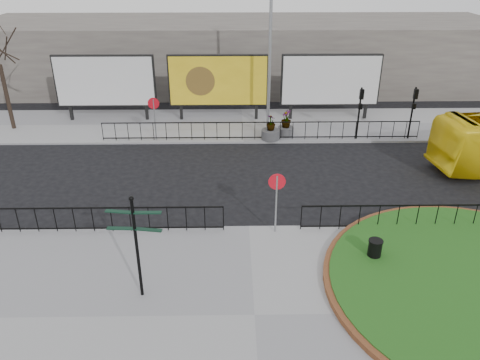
{
  "coord_description": "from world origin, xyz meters",
  "views": [
    {
      "loc": [
        -0.61,
        -15.73,
        9.96
      ],
      "look_at": [
        -0.34,
        1.09,
        1.61
      ],
      "focal_mm": 35.0,
      "sensor_mm": 36.0,
      "label": 1
    }
  ],
  "objects_px": {
    "fingerpost_sign": "(136,238)",
    "litter_bin": "(375,250)",
    "lamp_post": "(270,50)",
    "planter_b": "(271,131)",
    "planter_c": "(286,126)",
    "billboard_mid": "(218,81)"
  },
  "relations": [
    {
      "from": "billboard_mid",
      "to": "fingerpost_sign",
      "type": "xyz_separation_m",
      "value": [
        -2.02,
        -16.99,
        -0.35
      ]
    },
    {
      "from": "planter_c",
      "to": "lamp_post",
      "type": "bearing_deg",
      "value": 135.08
    },
    {
      "from": "billboard_mid",
      "to": "lamp_post",
      "type": "height_order",
      "value": "lamp_post"
    },
    {
      "from": "lamp_post",
      "to": "litter_bin",
      "type": "bearing_deg",
      "value": -78.2
    },
    {
      "from": "fingerpost_sign",
      "to": "planter_b",
      "type": "height_order",
      "value": "fingerpost_sign"
    },
    {
      "from": "litter_bin",
      "to": "planter_b",
      "type": "relative_size",
      "value": 0.57
    },
    {
      "from": "fingerpost_sign",
      "to": "litter_bin",
      "type": "height_order",
      "value": "fingerpost_sign"
    },
    {
      "from": "lamp_post",
      "to": "planter_b",
      "type": "xyz_separation_m",
      "value": [
        0.04,
        -1.6,
        -4.23
      ]
    },
    {
      "from": "litter_bin",
      "to": "planter_b",
      "type": "xyz_separation_m",
      "value": [
        -2.74,
        11.74,
        0.06
      ]
    },
    {
      "from": "planter_b",
      "to": "billboard_mid",
      "type": "bearing_deg",
      "value": 130.49
    },
    {
      "from": "lamp_post",
      "to": "planter_c",
      "type": "relative_size",
      "value": 6.11
    },
    {
      "from": "billboard_mid",
      "to": "litter_bin",
      "type": "height_order",
      "value": "billboard_mid"
    },
    {
      "from": "fingerpost_sign",
      "to": "planter_c",
      "type": "relative_size",
      "value": 2.34
    },
    {
      "from": "litter_bin",
      "to": "planter_c",
      "type": "relative_size",
      "value": 0.55
    },
    {
      "from": "lamp_post",
      "to": "planter_c",
      "type": "height_order",
      "value": "lamp_post"
    },
    {
      "from": "planter_c",
      "to": "billboard_mid",
      "type": "bearing_deg",
      "value": 143.52
    },
    {
      "from": "billboard_mid",
      "to": "planter_c",
      "type": "xyz_separation_m",
      "value": [
        3.98,
        -2.95,
        -1.9
      ]
    },
    {
      "from": "billboard_mid",
      "to": "planter_b",
      "type": "distance_m",
      "value": 5.1
    },
    {
      "from": "fingerpost_sign",
      "to": "planter_c",
      "type": "distance_m",
      "value": 15.35
    },
    {
      "from": "billboard_mid",
      "to": "planter_c",
      "type": "bearing_deg",
      "value": -36.48
    },
    {
      "from": "litter_bin",
      "to": "planter_c",
      "type": "height_order",
      "value": "planter_c"
    },
    {
      "from": "fingerpost_sign",
      "to": "planter_b",
      "type": "xyz_separation_m",
      "value": [
        5.07,
        13.42,
        -1.66
      ]
    }
  ]
}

